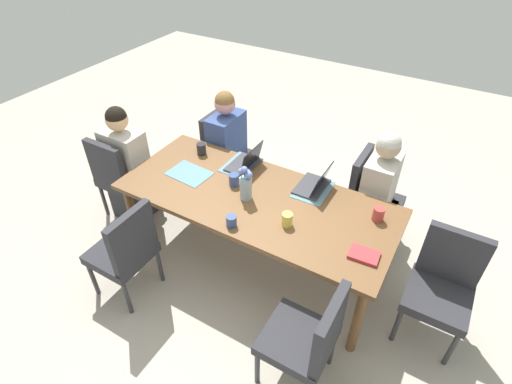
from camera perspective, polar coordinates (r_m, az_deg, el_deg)
The scene contains 23 objects.
ground_plane at distance 3.72m, azimuth 0.00°, elevation -9.61°, with size 10.00×10.00×0.00m, color #B2A899.
dining_table at distance 3.25m, azimuth 0.00°, elevation -1.67°, with size 2.25×0.95×0.74m.
chair_near_left_near at distance 3.76m, azimuth 15.81°, elevation -0.41°, with size 0.44×0.44×0.90m.
person_near_left_near at distance 3.69m, azimuth 16.69°, elevation -0.95°, with size 0.36×0.40×1.19m.
chair_head_right_left_mid at distance 4.09m, azimuth -18.88°, elevation 2.37°, with size 0.44×0.44×0.90m.
person_head_right_left_mid at distance 4.07m, azimuth -17.64°, elevation 2.98°, with size 0.40×0.36×1.19m.
chair_near_left_far at distance 4.24m, azimuth -4.48°, elevation 5.99°, with size 0.44×0.44×0.90m.
person_near_left_far at distance 4.15m, azimuth -4.10°, elevation 5.64°, with size 0.36×0.40×1.19m.
chair_far_right_near at distance 3.29m, azimuth -18.04°, elevation -7.70°, with size 0.44×0.44×0.90m.
chair_head_left_right_mid at distance 3.20m, azimuth 25.08°, elevation -11.64°, with size 0.44×0.44×0.90m.
chair_far_right_far at distance 2.69m, azimuth 7.56°, elevation -19.79°, with size 0.44×0.44×0.90m.
flower_vase at distance 3.12m, azimuth -1.45°, elevation 1.11°, with size 0.12×0.10×0.31m.
placemat_near_left_near at distance 3.31m, azimuth 8.13°, elevation 0.36°, with size 0.36×0.26×0.00m, color slate.
placemat_head_right_left_mid at distance 3.51m, azimuth -9.49°, elevation 2.62°, with size 0.36×0.26×0.00m, color slate.
placemat_near_left_far at distance 3.57m, azimuth -2.15°, elevation 3.86°, with size 0.36×0.26×0.00m, color slate.
laptop_near_left_far at distance 3.52m, azimuth -1.44°, elevation 4.24°, with size 0.22×0.32×0.21m.
laptop_near_left_near at distance 3.30m, azimuth 8.34°, elevation 1.10°, with size 0.22×0.32×0.21m.
coffee_mug_near_left at distance 3.10m, azimuth 17.04°, elevation -3.01°, with size 0.09×0.09×0.11m, color #AD3D38.
coffee_mug_near_right at distance 2.94m, azimuth 4.46°, elevation -3.91°, with size 0.08×0.08×0.11m, color #DBC64C.
coffee_mug_centre_left at distance 2.93m, azimuth -3.52°, elevation -4.14°, with size 0.08×0.08×0.09m, color #33477A.
coffee_mug_centre_right at distance 3.72m, azimuth -7.78°, elevation 6.10°, with size 0.08×0.08×0.11m, color #232328.
coffee_mug_far_left at distance 3.31m, azimuth -3.16°, elevation 1.74°, with size 0.08×0.08×0.10m, color #33477A.
book_red_cover at distance 2.83m, azimuth 15.12°, elevation -8.64°, with size 0.20×0.14×0.02m, color #B73338.
Camera 1 is at (-1.26, 2.15, 2.77)m, focal length 28.09 mm.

